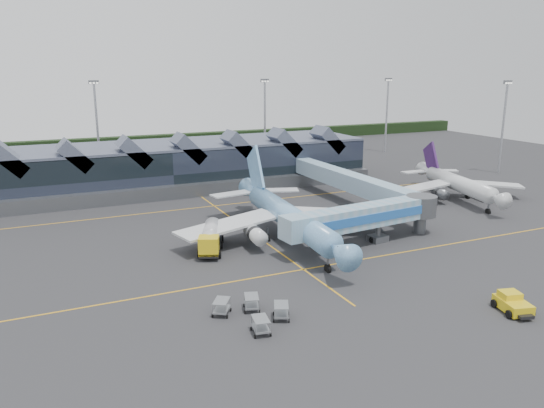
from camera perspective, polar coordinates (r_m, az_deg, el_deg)
name	(u,v)px	position (r m, az deg, el deg)	size (l,w,h in m)	color
ground	(277,251)	(75.58, 0.56, -5.05)	(260.00, 260.00, 0.00)	#252527
taxi_stripes	(250,232)	(84.27, -2.34, -2.99)	(120.00, 60.00, 0.01)	orange
tree_line_far	(133,142)	(178.63, -14.72, 6.43)	(260.00, 4.00, 4.00)	black
terminal	(162,166)	(116.45, -11.72, 4.04)	(90.00, 22.25, 12.52)	black
light_masts	(247,119)	(137.86, -2.67, 9.07)	(132.40, 42.56, 22.45)	#989AA0
main_airliner	(286,215)	(79.92, 1.50, -1.15)	(34.42, 39.71, 12.75)	#5E8CBE
regional_jet	(456,183)	(110.78, 19.22, 2.17)	(26.88, 29.84, 10.32)	silver
jet_bridge	(373,216)	(79.12, 10.80, -1.23)	(27.55, 6.76, 6.11)	#78ACC8
fuel_truck	(211,236)	(75.92, -6.58, -3.44)	(6.29, 10.60, 3.62)	black
pushback_tug	(513,304)	(62.63, 24.47, -9.74)	(3.70, 4.94, 2.01)	yellow
baggage_carts	(254,311)	(55.70, -1.99, -11.40)	(7.69, 8.11, 1.60)	gray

